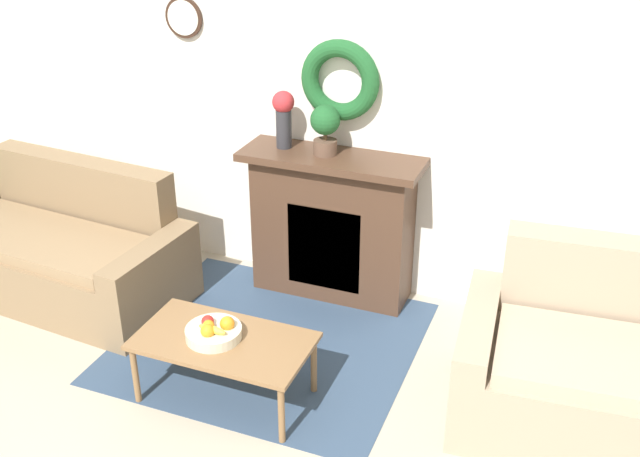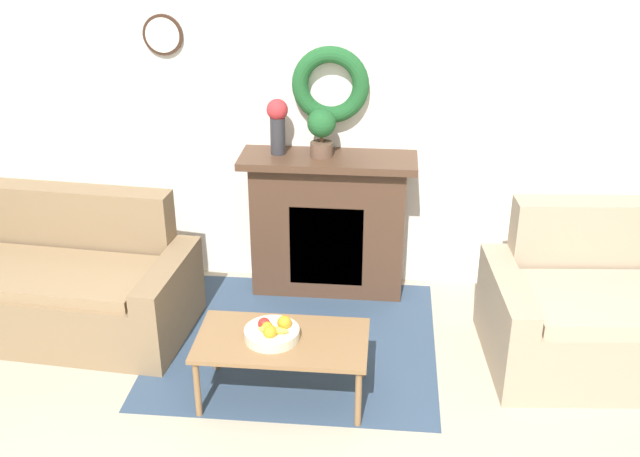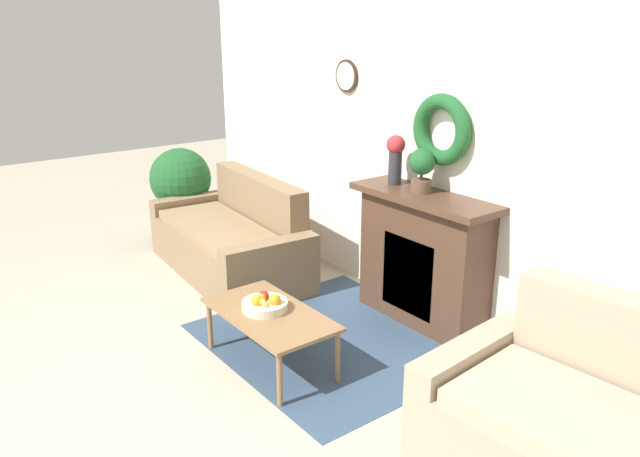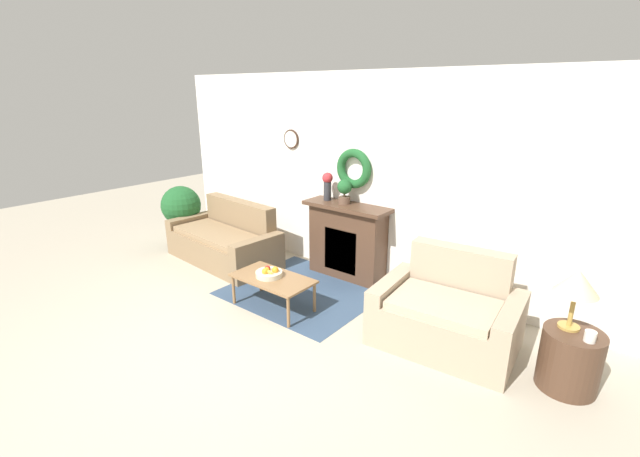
# 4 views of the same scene
# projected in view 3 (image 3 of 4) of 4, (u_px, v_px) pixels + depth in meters

# --- Properties ---
(ground_plane) EXTENTS (16.00, 16.00, 0.00)m
(ground_plane) POSITION_uv_depth(u_px,v_px,m) (128.00, 444.00, 3.45)
(ground_plane) COLOR #ADA38E
(floor_rug) EXTENTS (1.80, 1.63, 0.01)m
(floor_rug) POSITION_uv_depth(u_px,v_px,m) (335.00, 339.00, 4.58)
(floor_rug) COLOR #334760
(floor_rug) RESTS_ON ground_plane
(wall_back) EXTENTS (6.80, 0.18, 2.70)m
(wall_back) POSITION_uv_depth(u_px,v_px,m) (457.00, 148.00, 4.52)
(wall_back) COLOR white
(wall_back) RESTS_ON ground_plane
(fireplace) EXTENTS (1.20, 0.41, 1.03)m
(fireplace) POSITION_uv_depth(u_px,v_px,m) (423.00, 258.00, 4.72)
(fireplace) COLOR #4C3323
(fireplace) RESTS_ON ground_plane
(couch_left) EXTENTS (1.87, 0.99, 0.88)m
(couch_left) POSITION_uv_depth(u_px,v_px,m) (232.00, 241.00, 5.75)
(couch_left) COLOR #846B4C
(couch_left) RESTS_ON ground_plane
(loveseat_right) EXTENTS (1.43, 1.04, 0.93)m
(loveseat_right) POSITION_uv_depth(u_px,v_px,m) (575.00, 430.00, 3.06)
(loveseat_right) COLOR tan
(loveseat_right) RESTS_ON ground_plane
(coffee_table) EXTENTS (0.97, 0.53, 0.39)m
(coffee_table) POSITION_uv_depth(u_px,v_px,m) (270.00, 318.00, 4.15)
(coffee_table) COLOR olive
(coffee_table) RESTS_ON ground_plane
(fruit_bowl) EXTENTS (0.31, 0.31, 0.12)m
(fruit_bowl) POSITION_uv_depth(u_px,v_px,m) (265.00, 304.00, 4.16)
(fruit_bowl) COLOR beige
(fruit_bowl) RESTS_ON coffee_table
(vase_on_mantel_left) EXTENTS (0.14, 0.14, 0.38)m
(vase_on_mantel_left) POSITION_uv_depth(u_px,v_px,m) (395.00, 156.00, 4.76)
(vase_on_mantel_left) COLOR #2D2D33
(vase_on_mantel_left) RESTS_ON fireplace
(potted_plant_on_mantel) EXTENTS (0.19, 0.19, 0.33)m
(potted_plant_on_mantel) POSITION_uv_depth(u_px,v_px,m) (422.00, 167.00, 4.53)
(potted_plant_on_mantel) COLOR brown
(potted_plant_on_mantel) RESTS_ON fireplace
(potted_plant_floor_by_couch) EXTENTS (0.64, 0.64, 0.98)m
(potted_plant_floor_by_couch) POSITION_uv_depth(u_px,v_px,m) (181.00, 183.00, 6.52)
(potted_plant_floor_by_couch) COLOR brown
(potted_plant_floor_by_couch) RESTS_ON ground_plane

